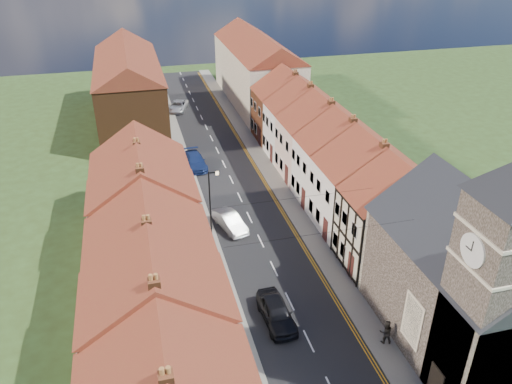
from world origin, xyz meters
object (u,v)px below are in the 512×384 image
Objects in this scene: lamppost at (211,199)px; pedestrian_left at (220,304)px; church at (479,271)px; car_mid at (230,221)px; pedestrian_right at (386,332)px; car_distant at (178,106)px; car_far at (195,161)px; car_near at (276,312)px.

lamppost is 3.37× the size of pedestrian_left.
car_mid is at bearing 123.49° from church.
car_mid is 2.54× the size of pedestrian_right.
car_mid is 0.89× the size of car_distant.
pedestrian_left is at bearing -98.50° from car_far.
lamppost is 3.49× the size of pedestrian_right.
church is at bearing -51.70° from lamppost.
church is 3.09× the size of car_distant.
pedestrian_left is 1.04× the size of pedestrian_right.
lamppost is at bearing -96.52° from car_far.
car_distant is at bearing -66.06° from pedestrian_right.
lamppost is 1.29× the size of car_near.
church is 8.53× the size of pedestrian_left.
church is 13.00m from car_near.
car_mid is 13.49m from car_far.
car_far is (-1.09, 13.45, 0.00)m from car_mid.
pedestrian_right is at bearing -61.16° from lamppost.
church is 21.42m from car_mid.
pedestrian_left is at bearing -97.20° from lamppost.
lamppost reaches higher than car_near.
church is at bearing -26.99° from car_near.
car_near reaches higher than car_distant.
car_mid is 17.43m from pedestrian_right.
lamppost is 10.58m from pedestrian_left.
car_mid is 2.45× the size of pedestrian_left.
pedestrian_left is (-2.99, -10.86, 0.29)m from car_mid.
church reaches higher than car_mid.
car_mid is 0.88× the size of car_far.
car_distant is 2.86× the size of pedestrian_right.
car_distant is at bearing 84.72° from car_far.
lamppost reaches higher than car_distant.
pedestrian_left reaches higher than car_far.
car_near is 0.94× the size of car_distant.
car_far is at bearing 87.52° from lamppost.
lamppost reaches higher than car_far.
church is at bearing -72.51° from car_mid.
church is 2.53× the size of lamppost.
lamppost is (-13.17, 16.68, -2.34)m from church.
church is 3.48× the size of car_mid.
car_near is at bearing -69.59° from car_distant.
church reaches higher than car_far.
car_far is at bearing 112.19° from church.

